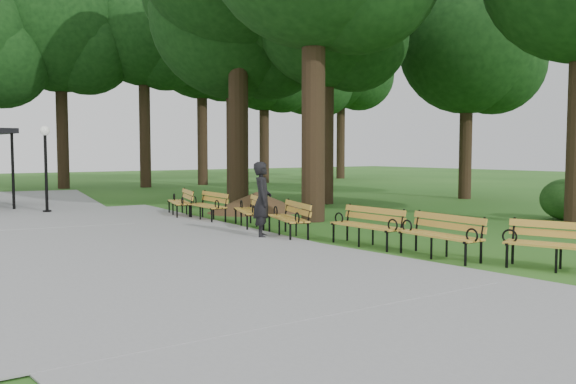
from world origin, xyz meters
TOP-DOWN VIEW (x-y plane):
  - ground at (0.00, 0.00)m, footprint 100.00×100.00m
  - path at (-4.00, 3.00)m, footprint 12.00×38.00m
  - person at (-0.64, 1.23)m, footprint 0.74×0.81m
  - lamp_post at (-3.52, 10.19)m, footprint 0.32×0.32m
  - dirt_mound at (2.53, 6.46)m, footprint 2.97×2.97m
  - bench_0 at (1.44, -5.10)m, footprint 1.27×2.00m
  - bench_1 at (0.72, -3.06)m, footprint 0.69×1.92m
  - bench_2 at (0.56, -1.14)m, footprint 0.73×1.93m
  - bench_3 at (-0.02, 1.04)m, footprint 1.15×2.00m
  - bench_4 at (0.15, 3.14)m, footprint 1.25×2.00m
  - bench_5 at (-0.07, 5.20)m, footprint 0.75×1.93m
  - bench_6 at (-0.22, 6.80)m, footprint 1.13×2.00m
  - lawn_tree_1 at (6.46, 7.50)m, footprint 5.65×5.65m
  - lawn_tree_4 at (4.84, 11.89)m, footprint 7.42×7.42m
  - lawn_tree_5 at (13.07, 5.88)m, footprint 5.95×5.95m
  - tree_backdrop at (6.99, 22.87)m, footprint 35.54×8.94m
  - shrub_0 at (8.93, -1.05)m, footprint 1.48×1.48m

SIDE VIEW (x-z plane):
  - ground at x=0.00m, z-range 0.00..0.00m
  - shrub_0 at x=8.93m, z-range -0.63..0.63m
  - path at x=-4.00m, z-range 0.00..0.06m
  - dirt_mound at x=2.53m, z-range 0.00..0.70m
  - bench_0 at x=1.44m, z-range 0.00..0.88m
  - bench_1 at x=0.72m, z-range 0.00..0.88m
  - bench_2 at x=0.56m, z-range 0.00..0.88m
  - bench_3 at x=-0.02m, z-range 0.00..0.88m
  - bench_4 at x=0.15m, z-range 0.00..0.88m
  - bench_5 at x=-0.07m, z-range 0.00..0.88m
  - bench_6 at x=-0.22m, z-range 0.00..0.88m
  - person at x=-0.64m, z-range 0.00..1.85m
  - lamp_post at x=-3.52m, z-range 0.66..3.61m
  - lawn_tree_5 at x=13.07m, z-range 1.84..11.53m
  - lawn_tree_1 at x=6.46m, z-range 2.24..12.48m
  - lawn_tree_4 at x=4.84m, z-range 2.14..13.94m
  - tree_backdrop at x=6.99m, z-range 0.00..16.26m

